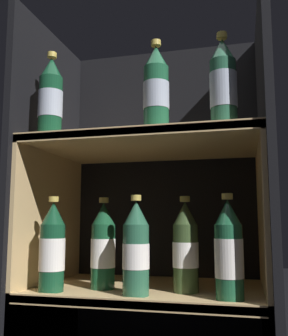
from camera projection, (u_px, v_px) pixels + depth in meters
fridge_back_wall at (164, 195)px, 1.32m from camera, size 0.66×0.02×1.01m
fridge_side_left at (47, 192)px, 1.19m from camera, size 0.02×0.45×1.01m
fridge_side_right at (268, 187)px, 1.04m from camera, size 0.02×0.45×1.01m
shelf_lower at (149, 304)px, 1.06m from camera, size 0.62×0.41×0.24m
shelf_upper at (149, 208)px, 1.10m from camera, size 0.62×0.41×0.64m
bottle_upper_front_0 at (51, 99)px, 1.07m from camera, size 0.07×0.07×0.24m
bottle_upper_front_1 at (156, 90)px, 1.00m from camera, size 0.07×0.07×0.24m
bottle_upper_front_2 at (223, 85)px, 0.96m from camera, size 0.07×0.07×0.24m
bottle_lower_front_0 at (52, 249)px, 1.01m from camera, size 0.07×0.07×0.24m
bottle_lower_front_1 at (136, 250)px, 0.96m from camera, size 0.07×0.07×0.24m
bottle_lower_front_2 at (229, 252)px, 0.90m from camera, size 0.07×0.07×0.24m
bottle_lower_back_0 at (103, 247)px, 1.06m from camera, size 0.07×0.07×0.24m
bottle_lower_back_1 at (185, 249)px, 1.00m from camera, size 0.07×0.07×0.24m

